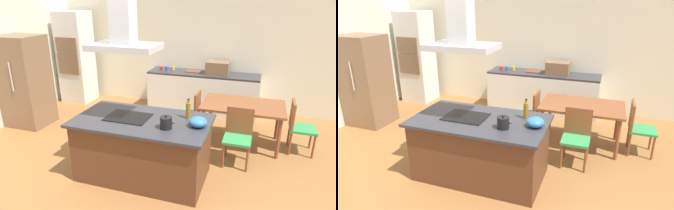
% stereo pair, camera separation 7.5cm
% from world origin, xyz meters
% --- Properties ---
extents(ground, '(16.00, 16.00, 0.00)m').
position_xyz_m(ground, '(0.00, 1.50, 0.00)').
color(ground, '#936033').
extents(wall_back, '(7.20, 0.10, 2.70)m').
position_xyz_m(wall_back, '(0.00, 3.25, 1.35)').
color(wall_back, silver).
rests_on(wall_back, ground).
extents(wall_left, '(0.10, 8.80, 2.70)m').
position_xyz_m(wall_left, '(-3.45, 1.00, 1.35)').
color(wall_left, silver).
rests_on(wall_left, ground).
extents(kitchen_island, '(1.90, 1.05, 0.90)m').
position_xyz_m(kitchen_island, '(0.00, 0.00, 0.45)').
color(kitchen_island, '#59331E').
rests_on(kitchen_island, ground).
extents(cooktop, '(0.60, 0.44, 0.01)m').
position_xyz_m(cooktop, '(-0.22, 0.00, 0.91)').
color(cooktop, black).
rests_on(cooktop, kitchen_island).
extents(tea_kettle, '(0.21, 0.16, 0.18)m').
position_xyz_m(tea_kettle, '(0.41, -0.18, 0.98)').
color(tea_kettle, black).
rests_on(tea_kettle, kitchen_island).
extents(olive_oil_bottle, '(0.07, 0.07, 0.28)m').
position_xyz_m(olive_oil_bottle, '(0.60, 0.24, 1.02)').
color(olive_oil_bottle, olive).
rests_on(olive_oil_bottle, kitchen_island).
extents(mixing_bowl, '(0.24, 0.24, 0.13)m').
position_xyz_m(mixing_bowl, '(0.79, 0.01, 0.97)').
color(mixing_bowl, '#2D6BB7').
rests_on(mixing_bowl, kitchen_island).
extents(back_counter, '(2.49, 0.62, 0.90)m').
position_xyz_m(back_counter, '(0.26, 2.88, 0.45)').
color(back_counter, silver).
rests_on(back_counter, ground).
extents(countertop_microwave, '(0.50, 0.38, 0.28)m').
position_xyz_m(countertop_microwave, '(0.58, 2.88, 1.04)').
color(countertop_microwave, brown).
rests_on(countertop_microwave, back_counter).
extents(coffee_mug_red, '(0.08, 0.08, 0.09)m').
position_xyz_m(coffee_mug_red, '(-0.72, 2.84, 0.95)').
color(coffee_mug_red, red).
rests_on(coffee_mug_red, back_counter).
extents(coffee_mug_blue, '(0.08, 0.08, 0.09)m').
position_xyz_m(coffee_mug_blue, '(-0.60, 2.86, 0.95)').
color(coffee_mug_blue, '#2D56B2').
rests_on(coffee_mug_blue, back_counter).
extents(coffee_mug_yellow, '(0.08, 0.08, 0.09)m').
position_xyz_m(coffee_mug_yellow, '(-0.47, 2.93, 0.95)').
color(coffee_mug_yellow, gold).
rests_on(coffee_mug_yellow, back_counter).
extents(cutting_board, '(0.34, 0.24, 0.02)m').
position_xyz_m(cutting_board, '(0.01, 2.93, 0.91)').
color(cutting_board, brown).
rests_on(cutting_board, back_counter).
extents(wall_oven_stack, '(0.70, 0.66, 2.20)m').
position_xyz_m(wall_oven_stack, '(-2.90, 2.65, 1.10)').
color(wall_oven_stack, silver).
rests_on(wall_oven_stack, ground).
extents(refrigerator, '(0.80, 0.73, 1.82)m').
position_xyz_m(refrigerator, '(-2.98, 1.02, 0.91)').
color(refrigerator, brown).
rests_on(refrigerator, ground).
extents(dining_table, '(1.40, 0.90, 0.75)m').
position_xyz_m(dining_table, '(1.26, 1.49, 0.67)').
color(dining_table, brown).
rests_on(dining_table, ground).
extents(chair_at_left_end, '(0.42, 0.42, 0.89)m').
position_xyz_m(chair_at_left_end, '(0.35, 1.49, 0.51)').
color(chair_at_left_end, '#33934C').
rests_on(chair_at_left_end, ground).
extents(chair_facing_island, '(0.42, 0.42, 0.89)m').
position_xyz_m(chair_facing_island, '(1.26, 0.83, 0.51)').
color(chair_facing_island, '#33934C').
rests_on(chair_facing_island, ground).
extents(chair_at_right_end, '(0.42, 0.42, 0.89)m').
position_xyz_m(chair_at_right_end, '(2.18, 1.49, 0.51)').
color(chair_at_right_end, '#33934C').
rests_on(chair_at_right_end, ground).
extents(range_hood, '(0.90, 0.55, 0.78)m').
position_xyz_m(range_hood, '(-0.22, 0.00, 2.10)').
color(range_hood, '#ADADB2').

